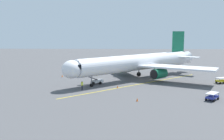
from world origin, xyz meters
The scene contains 10 objects.
ground_plane centered at (0.00, 0.00, 0.00)m, with size 220.00×220.00×0.00m, color #4C4C4F.
apron_lead_in_line centered at (1.16, 5.54, 0.01)m, with size 0.24×40.00×0.01m, color yellow.
airplane centered at (0.95, -0.64, 4.00)m, with size 33.61×32.40×11.50m.
ground_crew_marshaller centered at (12.91, 11.30, 0.89)m, with size 0.46×0.38×1.71m.
baggage_cart_near_nose centered at (-17.30, 3.94, 0.66)m, with size 2.91×2.22×1.27m.
baggage_cart_portside centered at (-10.09, 18.41, 0.66)m, with size 2.74×2.90×1.27m.
belt_loader_starboard_side centered at (10.59, 5.54, 0.71)m, with size 4.72×2.62×2.32m.
safety_cone_nose_left centered at (20.14, -2.94, 0.28)m, with size 0.32×0.32×0.55m, color #F2590F.
safety_cone_nose_right centered at (2.54, 19.51, 0.28)m, with size 0.32×0.32×0.55m, color #F2590F.
safety_cone_wing_port centered at (5.90, 9.50, 0.28)m, with size 0.32×0.32×0.55m, color #F2590F.
Camera 1 is at (5.33, 60.79, 11.41)m, focal length 41.14 mm.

